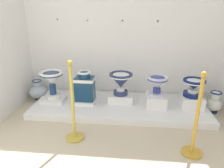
{
  "coord_description": "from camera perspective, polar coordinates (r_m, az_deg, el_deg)",
  "views": [
    {
      "loc": [
        1.9,
        -0.46,
        1.56
      ],
      "look_at": [
        1.59,
        2.64,
        0.44
      ],
      "focal_mm": 33.03,
      "sensor_mm": 36.0,
      "label": 1
    }
  ],
  "objects": [
    {
      "name": "info_placard_second",
      "position": [
        3.72,
        -6.34,
        16.59
      ],
      "size": [
        0.09,
        0.01,
        0.11
      ],
      "color": "white"
    },
    {
      "name": "stanchion_post_near_right",
      "position": [
        2.5,
        22.0,
        -11.67
      ],
      "size": [
        0.23,
        0.23,
        0.98
      ],
      "color": "gold",
      "rests_on": "ground_plane"
    },
    {
      "name": "antique_toilet_rightmost",
      "position": [
        3.51,
        -16.32,
        1.27
      ],
      "size": [
        0.39,
        0.39,
        0.46
      ],
      "color": "white",
      "rests_on": "plinth_block_rightmost"
    },
    {
      "name": "info_placard_first",
      "position": [
        3.87,
        -14.39,
        16.24
      ],
      "size": [
        0.1,
        0.01,
        0.16
      ],
      "color": "white"
    },
    {
      "name": "decorative_vase_spare",
      "position": [
        4.0,
        -19.81,
        -1.87
      ],
      "size": [
        0.31,
        0.31,
        0.37
      ],
      "color": "navy",
      "rests_on": "ground_plane"
    },
    {
      "name": "antique_toilet_squat_floral",
      "position": [
        3.38,
        -7.54,
        -0.47
      ],
      "size": [
        0.31,
        0.25,
        0.49
      ],
      "color": "navy",
      "rests_on": "plinth_block_squat_floral"
    },
    {
      "name": "plinth_block_squat_floral",
      "position": [
        3.49,
        -7.35,
        -4.63
      ],
      "size": [
        0.34,
        0.32,
        0.05
      ],
      "primitive_type": "cube",
      "color": "white",
      "rests_on": "display_platform"
    },
    {
      "name": "antique_toilet_leftmost",
      "position": [
        3.28,
        12.43,
        0.27
      ],
      "size": [
        0.33,
        0.33,
        0.32
      ],
      "color": "silver",
      "rests_on": "plinth_block_leftmost"
    },
    {
      "name": "plinth_block_broad_patterned",
      "position": [
        3.49,
        21.15,
        -4.56
      ],
      "size": [
        0.33,
        0.31,
        0.19
      ],
      "primitive_type": "cube",
      "color": "white",
      "rests_on": "display_platform"
    },
    {
      "name": "antique_toilet_broad_patterned",
      "position": [
        3.4,
        21.7,
        -0.43
      ],
      "size": [
        0.34,
        0.34,
        0.28
      ],
      "color": "navy",
      "rests_on": "plinth_block_broad_patterned"
    },
    {
      "name": "plinth_block_pale_glazed",
      "position": [
        3.46,
        2.38,
        -3.93
      ],
      "size": [
        0.4,
        0.28,
        0.13
      ],
      "primitive_type": "cube",
      "color": "white",
      "rests_on": "display_platform"
    },
    {
      "name": "plinth_block_leftmost",
      "position": [
        3.39,
        12.06,
        -4.47
      ],
      "size": [
        0.31,
        0.35,
        0.18
      ],
      "primitive_type": "cube",
      "color": "white",
      "rests_on": "display_platform"
    },
    {
      "name": "display_platform",
      "position": [
        3.45,
        2.08,
        -6.14
      ],
      "size": [
        2.81,
        1.05,
        0.1
      ],
      "primitive_type": "cube",
      "color": "white",
      "rests_on": "ground_plane"
    },
    {
      "name": "wall_back",
      "position": [
        3.68,
        2.97,
        17.35
      ],
      "size": [
        3.63,
        0.06,
        2.81
      ],
      "primitive_type": "cube",
      "color": "white",
      "rests_on": "ground_plane"
    },
    {
      "name": "antique_toilet_pale_glazed",
      "position": [
        3.35,
        2.45,
        0.92
      ],
      "size": [
        0.38,
        0.38,
        0.37
      ],
      "color": "navy",
      "rests_on": "plinth_block_pale_glazed"
    },
    {
      "name": "info_placard_fourth",
      "position": [
        3.67,
        13.02,
        16.07
      ],
      "size": [
        0.1,
        0.01,
        0.12
      ],
      "color": "white"
    },
    {
      "name": "plinth_block_rightmost",
      "position": [
        3.64,
        -15.78,
        -4.13
      ],
      "size": [
        0.37,
        0.32,
        0.06
      ],
      "primitive_type": "cube",
      "color": "white",
      "rests_on": "display_platform"
    },
    {
      "name": "stanchion_post_near_left",
      "position": [
        2.62,
        -10.64,
        -8.56
      ],
      "size": [
        0.24,
        0.24,
        1.03
      ],
      "color": "gold",
      "rests_on": "ground_plane"
    },
    {
      "name": "decorative_vase_corner",
      "position": [
        3.68,
        26.47,
        -4.77
      ],
      "size": [
        0.22,
        0.22,
        0.36
      ],
      "color": "navy",
      "rests_on": "ground_plane"
    },
    {
      "name": "info_placard_third",
      "position": [
        3.65,
        3.42,
        16.41
      ],
      "size": [
        0.1,
        0.01,
        0.16
      ],
      "color": "white"
    }
  ]
}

